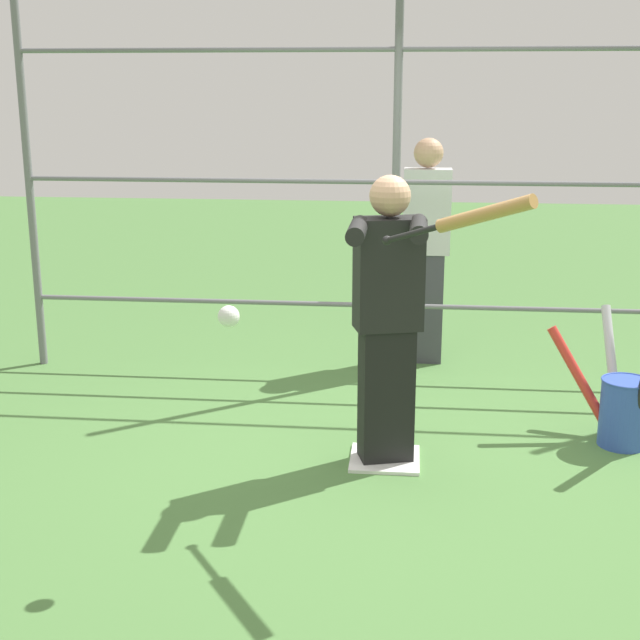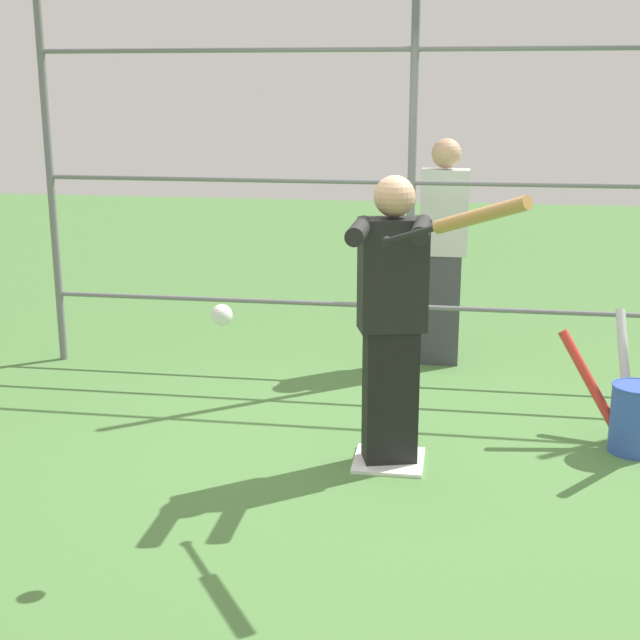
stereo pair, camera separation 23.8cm
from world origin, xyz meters
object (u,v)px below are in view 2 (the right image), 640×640
at_px(softball_in_flight, 222,315).
at_px(bystander_behind_fence, 443,249).
at_px(bat_bucket, 633,411).
at_px(baseball_bat_swinging, 468,219).
at_px(batter, 392,314).

bearing_deg(softball_in_flight, bystander_behind_fence, -106.21).
relative_size(softball_in_flight, bystander_behind_fence, 0.06).
relative_size(softball_in_flight, bat_bucket, 0.10).
bearing_deg(baseball_bat_swinging, bat_bucket, -131.20).
distance_m(batter, baseball_bat_swinging, 1.06).
bearing_deg(bystander_behind_fence, bat_bucket, 126.52).
height_order(batter, bat_bucket, batter).
height_order(bat_bucket, bystander_behind_fence, bystander_behind_fence).
relative_size(baseball_bat_swinging, softball_in_flight, 7.11).
bearing_deg(batter, bystander_behind_fence, -96.58).
xyz_separation_m(softball_in_flight, bystander_behind_fence, (-0.90, -3.08, -0.23)).
bearing_deg(bystander_behind_fence, baseball_bat_swinging, 93.24).
xyz_separation_m(baseball_bat_swinging, bystander_behind_fence, (0.16, -2.75, -0.63)).
bearing_deg(bat_bucket, bystander_behind_fence, -53.48).
bearing_deg(baseball_bat_swinging, bystander_behind_fence, -86.76).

